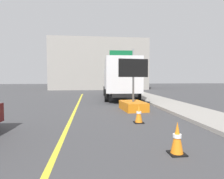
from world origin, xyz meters
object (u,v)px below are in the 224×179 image
object	(u,v)px
arrow_board_trailer	(133,101)
traffic_cone_far_lane	(139,114)
highway_guide_sign	(126,63)
box_truck	(120,78)
traffic_cone_mid_lane	(177,138)

from	to	relation	value
arrow_board_trailer	traffic_cone_far_lane	distance (m)	2.88
traffic_cone_far_lane	highway_guide_sign	bearing A→B (deg)	80.87
box_truck	traffic_cone_mid_lane	size ratio (longest dim) A/B	10.48
arrow_board_trailer	traffic_cone_far_lane	bearing A→B (deg)	-98.80
highway_guide_sign	traffic_cone_mid_lane	size ratio (longest dim) A/B	6.81
box_truck	arrow_board_trailer	bearing A→B (deg)	-91.70
box_truck	highway_guide_sign	distance (m)	6.32
box_truck	traffic_cone_far_lane	bearing A→B (deg)	-94.09
box_truck	traffic_cone_mid_lane	xyz separation A→B (m)	(-0.52, -11.50, -1.37)
highway_guide_sign	arrow_board_trailer	bearing A→B (deg)	-99.21
arrow_board_trailer	highway_guide_sign	world-z (taller)	highway_guide_sign
traffic_cone_far_lane	box_truck	bearing A→B (deg)	85.91
arrow_board_trailer	traffic_cone_far_lane	size ratio (longest dim) A/B	3.82
box_truck	highway_guide_sign	world-z (taller)	highway_guide_sign
traffic_cone_mid_lane	traffic_cone_far_lane	bearing A→B (deg)	91.64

